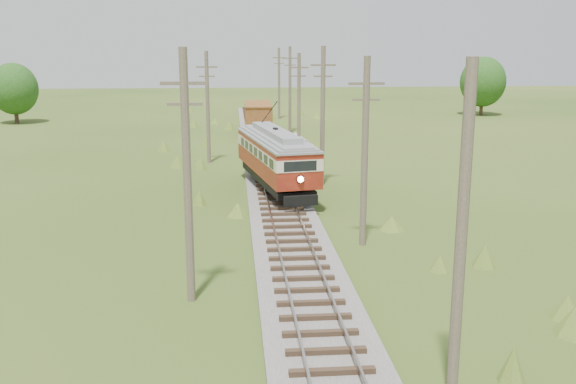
{
  "coord_description": "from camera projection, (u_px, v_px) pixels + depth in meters",
  "views": [
    {
      "loc": [
        -2.58,
        -10.05,
        9.07
      ],
      "look_at": [
        0.0,
        19.92,
        2.14
      ],
      "focal_mm": 40.0,
      "sensor_mm": 36.0,
      "label": 1
    }
  ],
  "objects": [
    {
      "name": "railbed_main",
      "position": [
        271.0,
        174.0,
        44.97
      ],
      "size": [
        3.6,
        96.0,
        0.57
      ],
      "color": "#605B54",
      "rests_on": "ground"
    },
    {
      "name": "streetcar",
      "position": [
        276.0,
        154.0,
        39.47
      ],
      "size": [
        4.53,
        11.55,
        5.22
      ],
      "rotation": [
        0.0,
        0.0,
        0.17
      ],
      "color": "black",
      "rests_on": "ground"
    },
    {
      "name": "gondola",
      "position": [
        258.0,
        115.0,
        65.51
      ],
      "size": [
        2.75,
        8.11,
        2.68
      ],
      "rotation": [
        0.0,
        0.0,
        -0.02
      ],
      "color": "black",
      "rests_on": "ground"
    },
    {
      "name": "gravel_pile",
      "position": [
        297.0,
        140.0,
        58.35
      ],
      "size": [
        3.59,
        3.81,
        1.31
      ],
      "color": "gray",
      "rests_on": "ground"
    },
    {
      "name": "utility_pole_r_1",
      "position": [
        461.0,
        235.0,
        16.13
      ],
      "size": [
        0.3,
        0.3,
        8.8
      ],
      "color": "brown",
      "rests_on": "ground"
    },
    {
      "name": "utility_pole_r_2",
      "position": [
        365.0,
        151.0,
        28.77
      ],
      "size": [
        1.6,
        0.3,
        8.6
      ],
      "color": "brown",
      "rests_on": "ground"
    },
    {
      "name": "utility_pole_r_3",
      "position": [
        323.0,
        115.0,
        41.33
      ],
      "size": [
        1.6,
        0.3,
        9.0
      ],
      "color": "brown",
      "rests_on": "ground"
    },
    {
      "name": "utility_pole_r_4",
      "position": [
        299.0,
        102.0,
        54.01
      ],
      "size": [
        1.6,
        0.3,
        8.4
      ],
      "color": "brown",
      "rests_on": "ground"
    },
    {
      "name": "utility_pole_r_5",
      "position": [
        290.0,
        89.0,
        66.6
      ],
      "size": [
        1.6,
        0.3,
        8.9
      ],
      "color": "brown",
      "rests_on": "ground"
    },
    {
      "name": "utility_pole_r_6",
      "position": [
        279.0,
        83.0,
        79.23
      ],
      "size": [
        1.6,
        0.3,
        8.7
      ],
      "color": "brown",
      "rests_on": "ground"
    },
    {
      "name": "utility_pole_l_a",
      "position": [
        187.0,
        176.0,
        22.27
      ],
      "size": [
        1.6,
        0.3,
        9.0
      ],
      "color": "brown",
      "rests_on": "ground"
    },
    {
      "name": "utility_pole_l_b",
      "position": [
        208.0,
        106.0,
        49.47
      ],
      "size": [
        1.6,
        0.3,
        8.6
      ],
      "color": "brown",
      "rests_on": "ground"
    },
    {
      "name": "tree_mid_a",
      "position": [
        14.0,
        89.0,
        74.78
      ],
      "size": [
        5.46,
        5.46,
        7.03
      ],
      "color": "#38281C",
      "rests_on": "ground"
    },
    {
      "name": "tree_mid_b",
      "position": [
        483.0,
        82.0,
        83.45
      ],
      "size": [
        5.88,
        5.88,
        7.57
      ],
      "color": "#38281C",
      "rests_on": "ground"
    }
  ]
}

